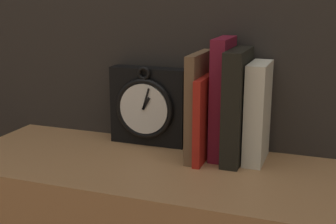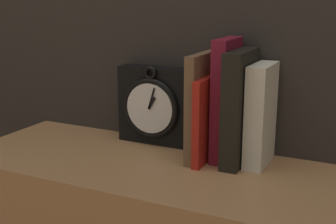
{
  "view_description": "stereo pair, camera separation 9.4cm",
  "coord_description": "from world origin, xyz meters",
  "px_view_note": "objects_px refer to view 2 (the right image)",
  "views": [
    {
      "loc": [
        0.32,
        -0.86,
        1.15
      ],
      "look_at": [
        0.0,
        0.0,
        0.92
      ],
      "focal_mm": 50.0,
      "sensor_mm": 36.0,
      "label": 1
    },
    {
      "loc": [
        0.4,
        -0.82,
        1.15
      ],
      "look_at": [
        0.0,
        0.0,
        0.92
      ],
      "focal_mm": 50.0,
      "sensor_mm": 36.0,
      "label": 2
    }
  ],
  "objects_px": {
    "book_slot3_black": "(240,108)",
    "book_slot4_cream": "(261,115)",
    "book_slot2_maroon": "(226,100)",
    "book_slot0_brown": "(202,106)",
    "clock": "(155,106)",
    "book_slot1_red": "(209,118)"
  },
  "relations": [
    {
      "from": "book_slot0_brown",
      "to": "book_slot4_cream",
      "type": "xyz_separation_m",
      "value": [
        0.12,
        0.02,
        -0.01
      ]
    },
    {
      "from": "book_slot0_brown",
      "to": "book_slot4_cream",
      "type": "height_order",
      "value": "book_slot0_brown"
    },
    {
      "from": "clock",
      "to": "book_slot1_red",
      "type": "bearing_deg",
      "value": -17.02
    },
    {
      "from": "clock",
      "to": "book_slot1_red",
      "type": "relative_size",
      "value": 1.04
    },
    {
      "from": "book_slot1_red",
      "to": "book_slot2_maroon",
      "type": "height_order",
      "value": "book_slot2_maroon"
    },
    {
      "from": "book_slot2_maroon",
      "to": "clock",
      "type": "bearing_deg",
      "value": 171.64
    },
    {
      "from": "book_slot3_black",
      "to": "book_slot4_cream",
      "type": "distance_m",
      "value": 0.05
    },
    {
      "from": "book_slot2_maroon",
      "to": "book_slot3_black",
      "type": "height_order",
      "value": "book_slot2_maroon"
    },
    {
      "from": "book_slot0_brown",
      "to": "book_slot3_black",
      "type": "height_order",
      "value": "book_slot3_black"
    },
    {
      "from": "book_slot1_red",
      "to": "book_slot4_cream",
      "type": "xyz_separation_m",
      "value": [
        0.11,
        0.02,
        0.01
      ]
    },
    {
      "from": "clock",
      "to": "book_slot0_brown",
      "type": "distance_m",
      "value": 0.14
    },
    {
      "from": "book_slot2_maroon",
      "to": "book_slot4_cream",
      "type": "distance_m",
      "value": 0.08
    },
    {
      "from": "book_slot2_maroon",
      "to": "book_slot3_black",
      "type": "bearing_deg",
      "value": -20.66
    },
    {
      "from": "book_slot1_red",
      "to": "book_slot3_black",
      "type": "xyz_separation_m",
      "value": [
        0.06,
        0.01,
        0.03
      ]
    },
    {
      "from": "book_slot2_maroon",
      "to": "book_slot3_black",
      "type": "distance_m",
      "value": 0.04
    },
    {
      "from": "book_slot0_brown",
      "to": "clock",
      "type": "bearing_deg",
      "value": 162.31
    },
    {
      "from": "clock",
      "to": "book_slot4_cream",
      "type": "bearing_deg",
      "value": -6.16
    },
    {
      "from": "book_slot0_brown",
      "to": "book_slot1_red",
      "type": "relative_size",
      "value": 1.26
    },
    {
      "from": "clock",
      "to": "book_slot3_black",
      "type": "xyz_separation_m",
      "value": [
        0.22,
        -0.04,
        0.03
      ]
    },
    {
      "from": "clock",
      "to": "book_slot0_brown",
      "type": "xyz_separation_m",
      "value": [
        0.14,
        -0.04,
        0.02
      ]
    },
    {
      "from": "book_slot2_maroon",
      "to": "book_slot4_cream",
      "type": "bearing_deg",
      "value": -0.83
    },
    {
      "from": "book_slot0_brown",
      "to": "book_slot2_maroon",
      "type": "xyz_separation_m",
      "value": [
        0.05,
        0.02,
        0.02
      ]
    }
  ]
}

